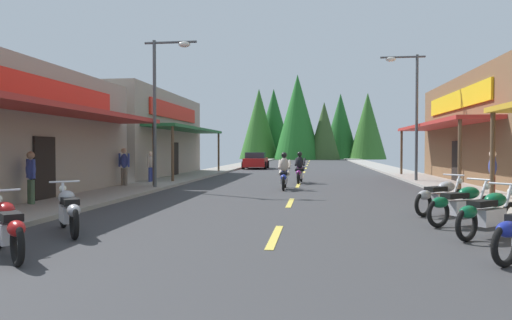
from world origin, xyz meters
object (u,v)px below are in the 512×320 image
Objects in this scene: streetlamp_left at (162,92)px; motorcycle_parked_right_3 at (462,204)px; motorcycle_parked_left_1 at (7,226)px; motorcycle_parked_right_4 at (441,196)px; pedestrian_browsing at (151,165)px; motorcycle_parked_right_2 at (489,212)px; rider_cruising_lead at (284,174)px; rider_cruising_trailing at (300,170)px; motorcycle_parked_left_2 at (68,210)px; streetlamp_right at (410,100)px; pedestrian_waiting at (124,165)px; pedestrian_strolling at (493,172)px; parked_car_curbside at (256,161)px; pedestrian_by_shop at (31,175)px.

motorcycle_parked_right_3 is (9.54, -7.56, -3.56)m from streetlamp_left.
streetlamp_left is 3.83× the size of motorcycle_parked_left_1.
motorcycle_parked_right_4 is 1.07× the size of pedestrian_browsing.
motorcycle_parked_right_2 and motorcycle_parked_right_4 have the same top height.
rider_cruising_lead and rider_cruising_trailing have the same top height.
rider_cruising_trailing is at bearing 39.01° from streetlamp_left.
pedestrian_browsing is at bearing -24.55° from motorcycle_parked_left_2.
motorcycle_parked_right_3 is (-1.48, -13.09, -3.69)m from streetlamp_right.
pedestrian_strolling is (14.05, -2.92, -0.06)m from pedestrian_waiting.
parked_car_curbside is at bearing -54.85° from pedestrian_strolling.
motorcycle_parked_right_2 and motorcycle_parked_left_1 have the same top height.
streetlamp_left is at bearing -1.36° from pedestrian_strolling.
streetlamp_left reaches higher than motorcycle_parked_right_4.
motorcycle_parked_right_3 is 5.83m from pedestrian_strolling.
pedestrian_waiting is (-0.08, 6.65, 0.07)m from pedestrian_by_shop.
motorcycle_parked_right_3 is 11.51m from pedestrian_by_shop.
motorcycle_parked_right_2 is 0.79× the size of rider_cruising_lead.
parked_car_curbside is (1.26, 20.34, -3.36)m from streetlamp_left.
pedestrian_by_shop is at bearing 134.22° from rider_cruising_lead.
parked_car_curbside reaches higher than motorcycle_parked_right_4.
pedestrian_by_shop is at bearing 139.63° from motorcycle_parked_right_3.
motorcycle_parked_right_4 is at bearing 75.53° from pedestrian_waiting.
pedestrian_waiting is (-3.28, 10.21, 0.53)m from motorcycle_parked_left_2.
rider_cruising_lead is (-4.55, 8.46, 0.17)m from motorcycle_parked_right_3.
streetlamp_right reaches higher than rider_cruising_lead.
pedestrian_by_shop is 0.99× the size of pedestrian_strolling.
motorcycle_parked_left_1 is (1.45, -11.62, -3.56)m from streetlamp_left.
streetlamp_right reaches higher than pedestrian_strolling.
rider_cruising_lead is 0.49× the size of parked_car_curbside.
pedestrian_by_shop reaches higher than motorcycle_parked_right_2.
motorcycle_parked_left_1 is at bearing 174.99° from motorcycle_parked_right_4.
motorcycle_parked_right_2 is 16.43m from pedestrian_browsing.
pedestrian_waiting is at bearing 100.16° from motorcycle_parked_right_2.
pedestrian_by_shop is at bearing 99.90° from pedestrian_browsing.
streetlamp_right is 3.79× the size of motorcycle_parked_right_4.
motorcycle_parked_right_3 and motorcycle_parked_left_1 have the same top height.
pedestrian_browsing reaches higher than motorcycle_parked_right_3.
pedestrian_by_shop is 14.46m from pedestrian_strolling.
rider_cruising_lead is at bearing -56.99° from motorcycle_parked_left_2.
motorcycle_parked_left_1 is 12.67m from pedestrian_waiting.
streetlamp_left is 12.32m from streetlamp_right.
rider_cruising_trailing is at bearing 75.53° from motorcycle_parked_right_3.
motorcycle_parked_left_1 is at bearing 30.44° from pedestrian_waiting.
pedestrian_strolling is (13.97, 3.72, 0.01)m from pedestrian_by_shop.
streetlamp_right reaches higher than motorcycle_parked_right_3.
motorcycle_parked_right_2 is at bearing 65.30° from pedestrian_waiting.
pedestrian_by_shop is at bearing 4.12° from motorcycle_parked_left_2.
pedestrian_by_shop reaches higher than pedestrian_browsing.
motorcycle_parked_left_1 is (-8.16, -2.64, 0.00)m from motorcycle_parked_right_2.
motorcycle_parked_left_2 is at bearing -82.11° from streetlamp_left.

